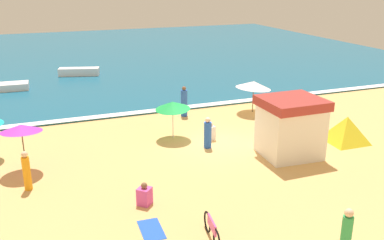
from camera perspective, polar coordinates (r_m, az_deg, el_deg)
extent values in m
plane|color=#E5B26B|center=(21.91, 2.58, -3.22)|extent=(60.00, 60.00, 0.00)
cube|color=#196084|center=(48.02, -11.01, 8.53)|extent=(60.00, 44.00, 0.10)
cube|color=white|center=(27.44, -2.67, 1.54)|extent=(57.00, 0.70, 0.01)
cube|color=white|center=(20.71, 12.85, -1.50)|extent=(2.68, 2.48, 2.37)
cube|color=#A5332D|center=(20.29, 13.13, 2.22)|extent=(2.75, 2.53, 0.43)
cylinder|color=silver|center=(22.48, -2.55, -0.04)|extent=(0.05, 0.05, 1.92)
cone|color=green|center=(22.24, -2.58, 1.94)|extent=(2.56, 2.55, 0.51)
cylinder|color=#4C3823|center=(27.09, 8.09, 3.03)|extent=(0.05, 0.05, 1.92)
cone|color=white|center=(26.89, 8.17, 4.65)|extent=(2.24, 2.21, 0.62)
cylinder|color=#4C3823|center=(20.01, -21.41, -3.53)|extent=(0.05, 0.05, 2.08)
cone|color=#B733C6|center=(19.69, -21.72, -1.00)|extent=(2.17, 2.18, 0.46)
pyramid|color=yellow|center=(23.39, 19.78, -1.16)|extent=(2.73, 2.72, 1.35)
torus|color=black|center=(13.87, 3.29, -15.65)|extent=(0.16, 0.72, 0.72)
torus|color=black|center=(14.75, 2.04, -13.33)|extent=(0.16, 0.72, 0.72)
cube|color=#D84CA5|center=(14.19, 2.65, -13.71)|extent=(0.18, 0.88, 0.36)
cube|color=white|center=(22.40, 2.52, -1.73)|extent=(0.40, 0.40, 0.73)
sphere|color=beige|center=(22.24, 2.54, -0.62)|extent=(0.21, 0.21, 0.21)
cube|color=red|center=(27.24, 16.61, 1.12)|extent=(0.45, 0.45, 0.65)
sphere|color=beige|center=(27.12, 16.69, 1.98)|extent=(0.22, 0.22, 0.22)
cube|color=#D84CA5|center=(16.35, -6.31, -10.01)|extent=(0.66, 0.66, 0.67)
sphere|color=brown|center=(16.15, -6.36, -8.64)|extent=(0.24, 0.24, 0.24)
cylinder|color=orange|center=(18.35, -21.04, -6.62)|extent=(0.43, 0.43, 1.40)
sphere|color=beige|center=(18.04, -21.34, -4.27)|extent=(0.25, 0.25, 0.25)
cylinder|color=blue|center=(26.05, -1.06, 2.25)|extent=(0.54, 0.54, 1.62)
sphere|color=brown|center=(25.81, -1.07, 4.21)|extent=(0.25, 0.25, 0.25)
cylinder|color=blue|center=(21.25, 2.09, -2.01)|extent=(0.49, 0.49, 1.33)
sphere|color=beige|center=(20.98, 2.12, 0.01)|extent=(0.27, 0.27, 0.27)
cylinder|color=green|center=(14.14, 19.73, -14.36)|extent=(0.37, 0.37, 1.39)
sphere|color=beige|center=(13.73, 20.10, -11.49)|extent=(0.27, 0.27, 0.27)
cube|color=red|center=(21.76, 13.49, -3.89)|extent=(1.16, 1.55, 0.01)
cube|color=blue|center=(15.01, -5.41, -14.26)|extent=(0.80, 1.38, 0.01)
cube|color=white|center=(34.68, -23.36, 4.07)|extent=(3.14, 1.54, 0.51)
cube|color=white|center=(37.95, -14.74, 6.22)|extent=(3.47, 1.82, 0.64)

